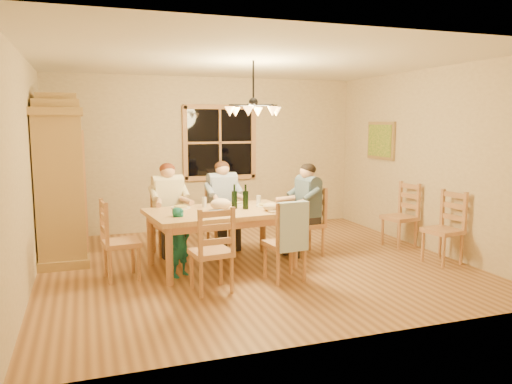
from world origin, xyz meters
name	(u,v)px	position (x,y,z in m)	size (l,w,h in m)	color
floor	(253,264)	(0.00, 0.00, 0.00)	(5.50, 5.50, 0.00)	brown
ceiling	(253,60)	(0.00, 0.00, 2.70)	(5.50, 5.00, 0.02)	white
wall_back	(209,154)	(0.00, 2.50, 1.35)	(5.50, 0.02, 2.70)	tan
wall_left	(26,172)	(-2.75, 0.00, 1.35)	(0.02, 5.00, 2.70)	tan
wall_right	(427,160)	(2.75, 0.00, 1.35)	(0.02, 5.00, 2.70)	tan
window	(220,143)	(0.20, 2.47, 1.55)	(1.30, 0.06, 1.30)	black
painting	(381,141)	(2.71, 1.20, 1.60)	(0.06, 0.78, 0.64)	#9B7643
chandelier	(253,109)	(0.00, 0.00, 2.08)	(0.77, 0.68, 0.71)	black
armoire	(62,184)	(-2.42, 1.19, 1.06)	(0.66, 1.40, 2.30)	#9B7643
dining_table	(221,217)	(-0.43, 0.07, 0.66)	(2.00, 1.35, 0.76)	tan
chair_far_left	(169,234)	(-0.99, 0.91, 0.30)	(0.48, 0.46, 0.99)	#B87C51
chair_far_right	(223,228)	(-0.16, 1.00, 0.30)	(0.48, 0.46, 0.99)	#B87C51
chair_near_left	(211,265)	(-0.80, -0.87, 0.30)	(0.48, 0.46, 0.99)	#B87C51
chair_near_right	(285,256)	(0.14, -0.77, 0.30)	(0.48, 0.46, 0.99)	#B87C51
chair_end_left	(122,255)	(-1.73, -0.07, 0.30)	(0.46, 0.48, 0.99)	#B87C51
chair_end_right	(306,234)	(0.88, 0.21, 0.30)	(0.46, 0.48, 0.99)	#B87C51
adult_woman	(168,197)	(-0.99, 0.91, 0.84)	(0.42, 0.46, 0.87)	beige
adult_plaid_man	(223,194)	(-0.16, 1.00, 0.84)	(0.42, 0.46, 0.87)	#324C8A
adult_slate_man	(307,198)	(0.88, 0.21, 0.84)	(0.46, 0.42, 0.87)	#44576D
towel	(293,227)	(0.16, -0.96, 0.70)	(0.38, 0.10, 0.58)	#ABC8E8
wine_bottle_a	(234,197)	(-0.23, 0.12, 0.93)	(0.08, 0.08, 0.33)	black
wine_bottle_b	(246,197)	(-0.10, 0.04, 0.93)	(0.08, 0.08, 0.33)	black
plate_woman	(181,208)	(-0.91, 0.37, 0.77)	(0.26, 0.26, 0.02)	white
plate_plaid	(236,204)	(-0.11, 0.41, 0.77)	(0.26, 0.26, 0.02)	white
plate_slate	(265,206)	(0.22, 0.14, 0.77)	(0.26, 0.26, 0.02)	white
wine_glass_a	(204,202)	(-0.59, 0.37, 0.83)	(0.06, 0.06, 0.14)	silver
wine_glass_b	(258,200)	(0.17, 0.27, 0.83)	(0.06, 0.06, 0.14)	silver
cap	(270,207)	(0.16, -0.20, 0.82)	(0.20, 0.20, 0.11)	#D3B68D
napkin	(217,212)	(-0.53, -0.12, 0.78)	(0.18, 0.14, 0.03)	#44587D
cloth_bundle	(221,204)	(-0.43, 0.10, 0.84)	(0.28, 0.22, 0.15)	beige
child	(180,242)	(-1.03, -0.20, 0.44)	(0.32, 0.21, 0.87)	#176869
chair_spare_front	(442,241)	(2.45, -0.78, 0.30)	(0.49, 0.50, 0.99)	#B87C51
chair_spare_back	(399,227)	(2.45, 0.20, 0.30)	(0.48, 0.50, 0.99)	#B87C51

